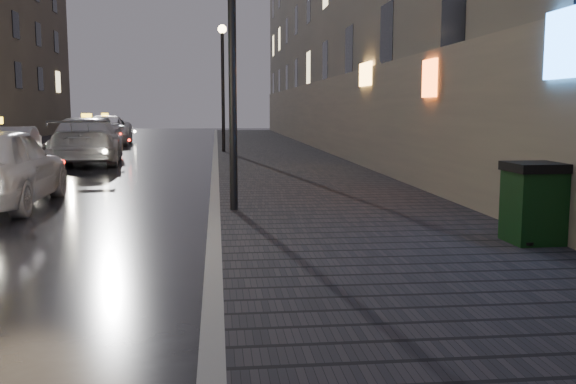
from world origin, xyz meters
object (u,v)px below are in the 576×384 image
(car_left_mid, at_px, (12,146))
(taxi_far, at_px, (105,130))
(taxi_mid, at_px, (88,141))
(lamp_far, at_px, (223,72))
(lamp_near, at_px, (232,20))
(trash_bin, at_px, (534,202))

(car_left_mid, relative_size, taxi_far, 0.71)
(taxi_mid, bearing_deg, taxi_far, -89.24)
(lamp_far, bearing_deg, taxi_mid, -142.00)
(lamp_near, xyz_separation_m, taxi_mid, (-4.89, 12.18, -2.66))
(taxi_mid, xyz_separation_m, taxi_far, (-1.46, 12.53, -0.03))
(trash_bin, bearing_deg, lamp_far, 100.53)
(trash_bin, bearing_deg, lamp_near, 138.97)
(car_left_mid, bearing_deg, trash_bin, -59.86)
(car_left_mid, xyz_separation_m, taxi_mid, (2.43, 0.62, 0.16))
(lamp_near, distance_m, lamp_far, 16.00)
(trash_bin, xyz_separation_m, car_left_mid, (-11.27, 14.87, -0.04))
(car_left_mid, distance_m, taxi_mid, 2.51)
(taxi_mid, bearing_deg, trash_bin, 113.81)
(lamp_far, height_order, taxi_mid, lamp_far)
(trash_bin, relative_size, taxi_mid, 0.19)
(car_left_mid, relative_size, taxi_mid, 0.71)
(lamp_near, xyz_separation_m, taxi_far, (-6.35, 24.71, -2.70))
(taxi_far, bearing_deg, trash_bin, -74.17)
(taxi_mid, height_order, taxi_far, taxi_mid)
(lamp_near, bearing_deg, taxi_far, 104.41)
(lamp_far, relative_size, car_left_mid, 1.30)
(trash_bin, bearing_deg, car_left_mid, 126.13)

